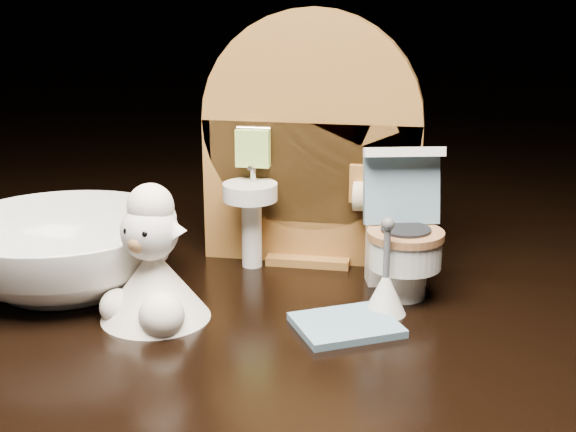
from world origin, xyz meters
TOP-DOWN VIEW (x-y plane):
  - backdrop_panel at (-0.00, 0.06)m, footprint 0.13×0.05m
  - toy_toilet at (0.06, 0.02)m, footprint 0.05×0.06m
  - bath_mat at (0.03, -0.03)m, footprint 0.06×0.06m
  - toilet_brush at (0.05, -0.01)m, footprint 0.02×0.02m
  - plush_lamb at (-0.07, -0.04)m, footprint 0.06×0.06m
  - ceramic_bowl at (-0.13, -0.00)m, footprint 0.16×0.16m

SIDE VIEW (x-z plane):
  - bath_mat at x=0.03m, z-range 0.00..0.00m
  - toilet_brush at x=0.05m, z-range -0.01..0.04m
  - ceramic_bowl at x=-0.13m, z-range 0.00..0.04m
  - plush_lamb at x=-0.07m, z-range -0.01..0.06m
  - toy_toilet at x=0.06m, z-range -0.01..0.07m
  - backdrop_panel at x=0.00m, z-range -0.01..0.14m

